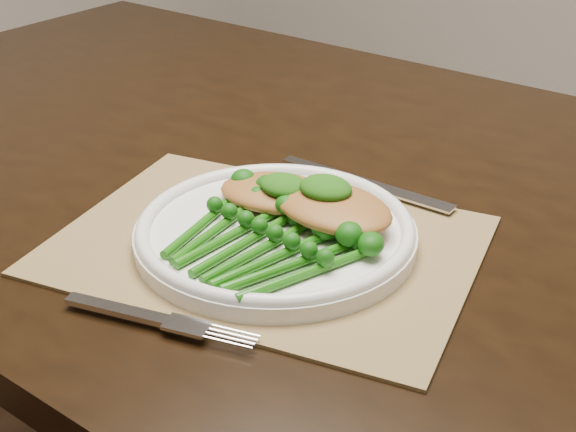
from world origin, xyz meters
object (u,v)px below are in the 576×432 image
Objects in this scene: dining_table at (298,404)px; chicken_fillet_left at (277,193)px; placemat at (266,245)px; broccolini_bundle at (252,246)px.

chicken_fillet_left reaches higher than dining_table.
chicken_fillet_left is at bearing -63.70° from dining_table.
dining_table is at bearing 98.29° from chicken_fillet_left.
placemat is at bearing -63.86° from dining_table.
placemat is 0.06m from chicken_fillet_left.
placemat reaches higher than dining_table.
broccolini_bundle is (0.11, -0.21, 0.40)m from dining_table.
dining_table is at bearing 122.03° from broccolini_bundle.
chicken_fillet_left reaches higher than placemat.
dining_table is 3.96× the size of placemat.
broccolini_bundle reaches higher than dining_table.
placemat is at bearing 118.08° from broccolini_bundle.
placemat is at bearing -82.23° from chicken_fillet_left.
broccolini_bundle is at bearing -64.77° from dining_table.
chicken_fillet_left is (0.06, -0.12, 0.41)m from dining_table.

